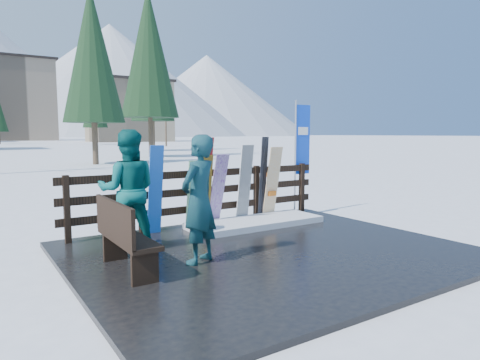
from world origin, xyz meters
TOP-DOWN VIEW (x-y plane):
  - ground at (0.00, 0.00)m, footprint 700.00×700.00m
  - deck at (0.00, 0.00)m, footprint 6.00×5.00m
  - fence at (0.00, 2.20)m, footprint 5.60×0.10m
  - snow_patch at (0.86, 1.60)m, footprint 2.77×1.00m
  - bench at (-2.30, 0.17)m, footprint 0.41×1.50m
  - snowboard_0 at (-1.11, 1.98)m, footprint 0.26×0.27m
  - snowboard_1 at (-0.31, 1.98)m, footprint 0.31×0.22m
  - snowboard_2 at (-0.09, 1.98)m, footprint 0.27×0.22m
  - snowboard_3 at (0.20, 1.98)m, footprint 0.28×0.46m
  - snowboard_4 at (0.85, 1.98)m, footprint 0.29×0.27m
  - snowboard_5 at (1.56, 1.98)m, footprint 0.31×0.33m
  - ski_pair_a at (-0.01, 2.05)m, footprint 0.16×0.35m
  - ski_pair_b at (1.37, 2.05)m, footprint 0.17×0.18m
  - rental_flag at (2.60, 2.25)m, footprint 0.45×0.04m
  - person_front at (-1.25, 0.01)m, footprint 0.80×0.70m
  - person_back at (-1.86, 1.25)m, footprint 1.12×1.00m
  - trees at (3.86, 48.32)m, footprint 42.14×68.76m

SIDE VIEW (x-z plane):
  - ground at x=0.00m, z-range 0.00..0.00m
  - deck at x=0.00m, z-range 0.00..0.08m
  - snow_patch at x=0.86m, z-range 0.08..0.20m
  - bench at x=-2.30m, z-range 0.11..1.08m
  - fence at x=0.00m, z-range 0.16..1.31m
  - snowboard_1 at x=-0.31m, z-range 0.08..1.42m
  - snowboard_2 at x=-0.09m, z-range 0.08..1.51m
  - snowboard_3 at x=0.20m, z-range 0.08..1.53m
  - snowboard_5 at x=1.56m, z-range 0.08..1.64m
  - snowboard_4 at x=0.85m, z-range 0.08..1.69m
  - snowboard_0 at x=-1.11m, z-range 0.08..1.72m
  - ski_pair_a at x=-0.01m, z-range 0.08..1.85m
  - ski_pair_b at x=1.37m, z-range 0.08..1.85m
  - person_front at x=-1.25m, z-range 0.08..1.91m
  - person_back at x=-1.86m, z-range 0.08..1.99m
  - rental_flag at x=2.60m, z-range 0.39..2.99m
  - trees at x=3.86m, z-range -0.54..12.70m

